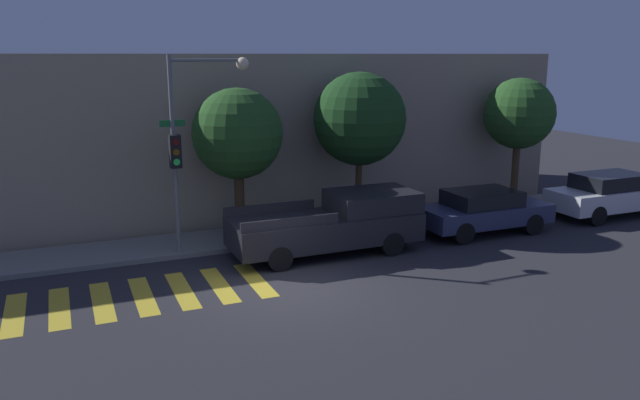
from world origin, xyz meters
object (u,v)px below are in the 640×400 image
pickup_truck (335,223)px  sedan_near_corner (483,210)px  tree_midblock (359,119)px  tree_far_end (519,114)px  tree_near_corner (238,134)px  sedan_middle (611,194)px  traffic_light_pole (191,130)px

pickup_truck → sedan_near_corner: bearing=-0.0°
tree_midblock → tree_far_end: size_ratio=1.06×
sedan_near_corner → tree_near_corner: (-7.39, 2.31, 2.53)m
sedan_middle → tree_midblock: 9.49m
pickup_truck → sedan_near_corner: pickup_truck is taller
pickup_truck → sedan_middle: bearing=0.0°
sedan_near_corner → tree_far_end: (3.13, 2.31, 2.75)m
pickup_truck → sedan_middle: (10.66, 0.00, -0.07)m
pickup_truck → tree_near_corner: tree_near_corner is taller
traffic_light_pole → tree_midblock: traffic_light_pole is taller
sedan_near_corner → tree_far_end: size_ratio=0.89×
tree_far_end → sedan_middle: bearing=-44.7°
sedan_near_corner → traffic_light_pole: bearing=171.9°
traffic_light_pole → tree_far_end: size_ratio=1.17×
tree_midblock → sedan_middle: bearing=-14.7°
sedan_near_corner → sedan_middle: 5.47m
sedan_middle → tree_far_end: size_ratio=0.96×
traffic_light_pole → tree_midblock: (5.66, 1.04, -0.02)m
pickup_truck → sedan_middle: pickup_truck is taller
sedan_near_corner → tree_near_corner: bearing=162.6°
sedan_near_corner → tree_far_end: 4.77m
pickup_truck → tree_near_corner: 3.98m
sedan_middle → tree_near_corner: bearing=169.8°
tree_far_end → pickup_truck: bearing=-164.5°
sedan_middle → tree_midblock: tree_midblock is taller
traffic_light_pole → tree_near_corner: traffic_light_pole is taller
tree_midblock → tree_far_end: tree_midblock is taller
tree_far_end → tree_near_corner: bearing=180.0°
sedan_middle → tree_near_corner: size_ratio=0.98×
pickup_truck → tree_near_corner: bearing=133.5°
tree_midblock → tree_far_end: (6.45, 0.00, -0.07)m
pickup_truck → sedan_near_corner: size_ratio=1.28×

